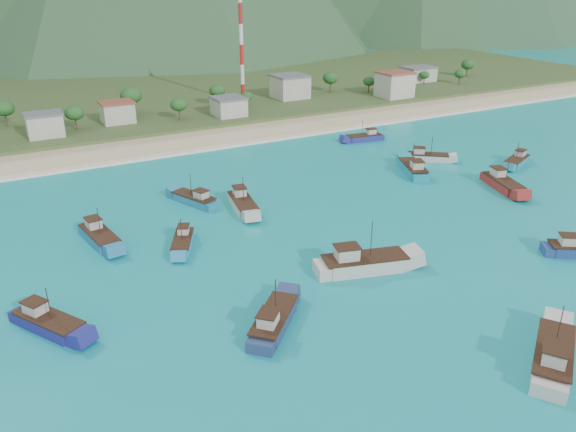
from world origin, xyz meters
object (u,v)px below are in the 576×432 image
boat_23 (553,358)px  boat_16 (427,158)px  boat_5 (363,264)px  boat_19 (195,200)px  boat_9 (413,170)px  boat_17 (183,242)px  boat_13 (503,184)px  boat_15 (99,237)px  radio_tower (241,44)px  boat_2 (364,138)px  boat_3 (243,204)px  boat_7 (517,162)px  boat_22 (48,324)px  boat_20 (274,322)px

boat_23 → boat_16: bearing=114.8°
boat_5 → boat_19: size_ratio=1.34×
boat_9 → boat_17: 56.33m
boat_19 → boat_23: size_ratio=0.86×
boat_13 → boat_15: bearing=8.3°
boat_13 → boat_15: size_ratio=1.07×
radio_tower → boat_19: size_ratio=3.37×
boat_2 → boat_16: size_ratio=1.04×
radio_tower → boat_3: (-35.23, -76.81, -18.93)m
boat_17 → boat_13: bearing=-159.6°
radio_tower → boat_13: (15.25, -92.45, -18.88)m
radio_tower → boat_3: 86.60m
boat_7 → boat_13: (-15.02, -9.33, 0.21)m
boat_5 → boat_15: size_ratio=1.23×
boat_7 → boat_2: bearing=6.4°
boat_13 → boat_22: boat_13 is taller
boat_7 → boat_22: boat_22 is taller
boat_7 → boat_23: 74.67m
boat_3 → boat_15: (-26.17, -1.73, -0.02)m
boat_5 → boat_16: 56.73m
boat_2 → boat_13: size_ratio=0.83×
boat_15 → boat_20: bearing=103.1°
boat_3 → boat_7: bearing=-175.1°
boat_9 → boat_19: 48.04m
boat_23 → radio_tower: bearing=135.7°
boat_7 → boat_23: boat_23 is taller
boat_3 → boat_23: boat_23 is taller
boat_19 → boat_23: (18.35, -64.35, 0.25)m
boat_2 → boat_23: boat_23 is taller
boat_9 → boat_5: bearing=-115.8°
boat_13 → boat_20: 66.31m
boat_3 → boat_5: bearing=110.9°
boat_5 → boat_15: bearing=-116.5°
boat_15 → boat_20: size_ratio=1.13×
boat_17 → boat_23: bearing=144.2°
boat_19 → boat_22: 42.39m
boat_7 → boat_9: size_ratio=0.84×
boat_15 → boat_19: (19.23, 8.29, -0.10)m
radio_tower → boat_20: 124.42m
radio_tower → boat_17: radio_tower is taller
boat_17 → boat_3: bearing=-121.4°
boat_13 → boat_22: bearing=23.7°
boat_13 → boat_16: size_ratio=1.25×
boat_19 → boat_23: bearing=-96.6°
boat_17 → boat_20: bearing=120.7°
boat_5 → boat_22: size_ratio=1.31×
boat_9 → boat_22: bearing=-139.5°
radio_tower → boat_3: bearing=-114.6°
radio_tower → boat_16: radio_tower is taller
boat_3 → boat_16: 49.89m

